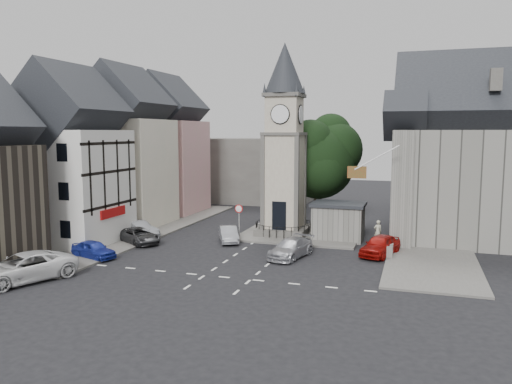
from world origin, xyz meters
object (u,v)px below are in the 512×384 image
(clock_tower, at_px, (284,141))
(car_east_red, at_px, (380,245))
(stone_shelter, at_px, (338,221))
(car_west_blue, at_px, (94,249))
(pedestrian, at_px, (378,231))

(clock_tower, height_order, car_east_red, clock_tower)
(clock_tower, relative_size, stone_shelter, 3.78)
(car_west_blue, xyz_separation_m, car_east_red, (19.20, 6.98, 0.12))
(clock_tower, height_order, car_west_blue, clock_tower)
(car_west_blue, bearing_deg, clock_tower, -23.81)
(clock_tower, distance_m, car_west_blue, 17.72)
(clock_tower, height_order, stone_shelter, clock_tower)
(stone_shelter, bearing_deg, clock_tower, 174.16)
(car_west_blue, relative_size, car_east_red, 0.84)
(clock_tower, distance_m, car_east_red, 12.31)
(clock_tower, bearing_deg, pedestrian, -4.00)
(car_west_blue, xyz_separation_m, pedestrian, (18.70, 11.42, 0.27))
(stone_shelter, bearing_deg, car_west_blue, -143.46)
(stone_shelter, relative_size, car_east_red, 0.98)
(car_east_red, distance_m, pedestrian, 4.46)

